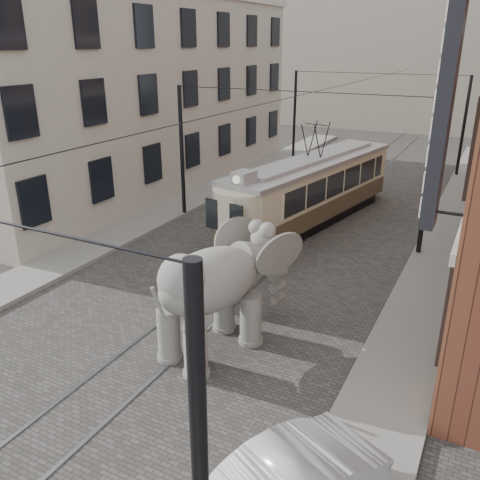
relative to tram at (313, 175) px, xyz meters
The scene contains 9 objects.
ground 8.04m from the tram, 91.31° to the right, with size 120.00×120.00×0.00m, color #413F3C.
tram_rails 8.04m from the tram, 91.31° to the right, with size 1.54×80.00×0.02m, color slate, non-canonical shape.
sidewalk_right 9.91m from the tram, 52.96° to the right, with size 2.00×60.00×0.15m, color slate.
sidewalk_left 10.43m from the tram, 130.87° to the right, with size 2.00×60.00×0.15m, color slate.
stucco_building 11.73m from the tram, 168.45° to the left, with size 7.00×24.00×10.00m, color #9F9383.
distant_block 32.63m from the tram, 90.31° to the left, with size 28.00×10.00×14.00m, color #9F9383.
catenary 2.84m from the tram, 97.89° to the right, with size 11.00×30.20×6.00m, color black, non-canonical shape.
tram is the anchor object (origin of this frame).
elephant 11.12m from the tram, 83.95° to the right, with size 2.87×5.22×3.19m, color #5C5B55, non-canonical shape.
Camera 1 is at (7.40, -13.37, 7.73)m, focal length 38.05 mm.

